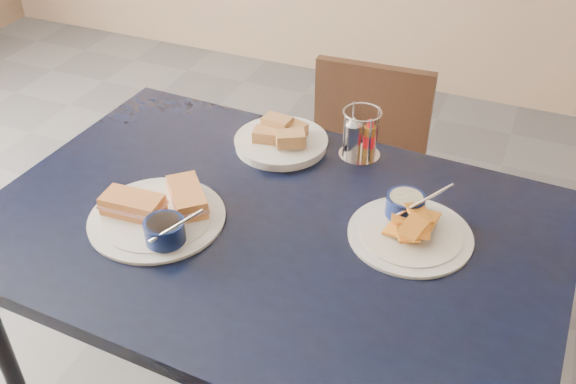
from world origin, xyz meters
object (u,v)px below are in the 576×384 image
at_px(dining_table, 270,243).
at_px(bread_basket, 281,140).
at_px(sandwich_plate, 160,213).
at_px(chair_far, 362,172).
at_px(plantain_plate, 409,224).
at_px(condiment_caddy, 359,137).

distance_m(dining_table, bread_basket, 0.34).
bearing_deg(sandwich_plate, bread_basket, 72.10).
xyz_separation_m(chair_far, plantain_plate, (0.27, -0.58, 0.30)).
relative_size(chair_far, condiment_caddy, 5.98).
xyz_separation_m(sandwich_plate, condiment_caddy, (0.33, 0.44, 0.03)).
height_order(sandwich_plate, plantain_plate, same).
relative_size(chair_far, bread_basket, 3.28).
relative_size(dining_table, condiment_caddy, 9.96).
distance_m(chair_far, condiment_caddy, 0.48).
xyz_separation_m(chair_far, sandwich_plate, (-0.26, -0.77, 0.31)).
height_order(dining_table, sandwich_plate, sandwich_plate).
xyz_separation_m(sandwich_plate, plantain_plate, (0.54, 0.19, -0.00)).
bearing_deg(bread_basket, plantain_plate, -27.91).
bearing_deg(plantain_plate, bread_basket, 152.09).
distance_m(dining_table, condiment_caddy, 0.39).
bearing_deg(bread_basket, condiment_caddy, 11.16).
xyz_separation_m(plantain_plate, condiment_caddy, (-0.20, 0.26, 0.04)).
bearing_deg(chair_far, condiment_caddy, -78.00).
distance_m(plantain_plate, condiment_caddy, 0.33).
bearing_deg(dining_table, chair_far, 87.58).
relative_size(plantain_plate, bread_basket, 1.13).
xyz_separation_m(plantain_plate, bread_basket, (-0.41, 0.21, 0.00)).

